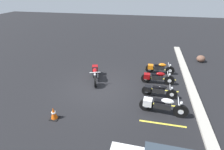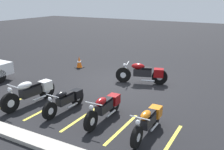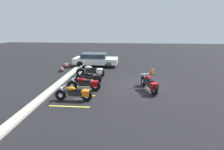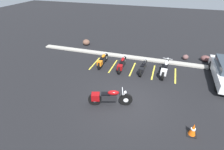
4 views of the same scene
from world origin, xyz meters
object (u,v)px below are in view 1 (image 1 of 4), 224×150
parked_bike_3 (161,105)px  traffic_cone (54,113)px  parked_bike_1 (156,77)px  parked_bike_2 (157,90)px  parked_bike_0 (158,68)px  landscape_rock_0 (201,59)px  motorcycle_maroon_featured (95,73)px

parked_bike_3 → traffic_cone: bearing=-157.8°
parked_bike_1 → traffic_cone: parked_bike_1 is taller
parked_bike_3 → parked_bike_2: bearing=100.8°
parked_bike_0 → traffic_cone: bearing=-129.3°
parked_bike_0 → landscape_rock_0: 4.56m
parked_bike_0 → parked_bike_3: parked_bike_3 is taller
parked_bike_1 → parked_bike_3: bearing=-87.0°
parked_bike_0 → parked_bike_3: bearing=-89.8°
parked_bike_3 → traffic_cone: 5.12m
parked_bike_3 → landscape_rock_0: 8.22m
parked_bike_2 → parked_bike_3: parked_bike_3 is taller
parked_bike_0 → parked_bike_3: size_ratio=0.87×
motorcycle_maroon_featured → parked_bike_0: (-1.84, 4.12, -0.06)m
motorcycle_maroon_featured → landscape_rock_0: bearing=104.8°
landscape_rock_0 → traffic_cone: 12.22m
parked_bike_1 → motorcycle_maroon_featured: bearing=-176.5°
motorcycle_maroon_featured → landscape_rock_0: 8.98m
parked_bike_1 → traffic_cone: bearing=-137.6°
landscape_rock_0 → traffic_cone: bearing=-43.2°
parked_bike_2 → parked_bike_3: size_ratio=0.84×
motorcycle_maroon_featured → parked_bike_2: bearing=55.9°
motorcycle_maroon_featured → traffic_cone: 4.19m
parked_bike_2 → landscape_rock_0: size_ratio=2.83×
motorcycle_maroon_featured → parked_bike_2: (1.20, 4.00, -0.08)m
parked_bike_2 → traffic_cone: bearing=-144.9°
parked_bike_1 → parked_bike_2: parked_bike_1 is taller
traffic_cone → parked_bike_1: bearing=133.2°
landscape_rock_0 → motorcycle_maroon_featured: bearing=-57.8°
motorcycle_maroon_featured → traffic_cone: size_ratio=3.59×
parked_bike_0 → traffic_cone: 7.71m
parked_bike_0 → parked_bike_1: size_ratio=0.97×
parked_bike_0 → parked_bike_1: (1.54, -0.18, 0.01)m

